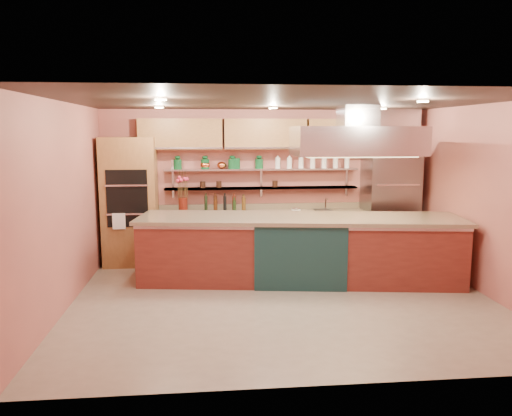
{
  "coord_description": "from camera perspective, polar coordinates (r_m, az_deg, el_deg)",
  "views": [
    {
      "loc": [
        -1.08,
        -6.86,
        2.4
      ],
      "look_at": [
        -0.29,
        1.0,
        1.18
      ],
      "focal_mm": 35.0,
      "sensor_mm": 36.0,
      "label": 1
    }
  ],
  "objects": [
    {
      "name": "bar_faucet",
      "position": [
        9.47,
        7.97,
        0.44
      ],
      "size": [
        0.03,
        0.03,
        0.23
      ],
      "primitive_type": "cylinder",
      "rotation": [
        0.0,
        0.0,
        0.04
      ],
      "color": "silver",
      "rests_on": "back_counter"
    },
    {
      "name": "refrigerator",
      "position": [
        9.72,
        15.02,
        0.47
      ],
      "size": [
        0.95,
        0.72,
        2.1
      ],
      "primitive_type": "cube",
      "color": "gray",
      "rests_on": "floor"
    },
    {
      "name": "green_canister",
      "position": [
        9.26,
        -2.33,
        5.11
      ],
      "size": [
        0.18,
        0.18,
        0.19
      ],
      "primitive_type": "cylinder",
      "rotation": [
        0.0,
        0.0,
        0.11
      ],
      "color": "#0E4520",
      "rests_on": "wall_shelf_upper"
    },
    {
      "name": "island",
      "position": [
        8.09,
        4.96,
        -4.67
      ],
      "size": [
        5.16,
        1.79,
        1.05
      ],
      "primitive_type": "cube",
      "rotation": [
        0.0,
        0.0,
        -0.14
      ],
      "color": "maroon",
      "rests_on": "floor"
    },
    {
      "name": "oil_bottle_cluster",
      "position": [
        9.11,
        -3.58,
        0.28
      ],
      "size": [
        0.84,
        0.42,
        0.26
      ],
      "primitive_type": "cube",
      "rotation": [
        0.0,
        0.0,
        -0.25
      ],
      "color": "black",
      "rests_on": "back_counter"
    },
    {
      "name": "wall_shelf_upper",
      "position": [
        9.31,
        0.67,
        4.44
      ],
      "size": [
        3.6,
        0.26,
        0.03
      ],
      "primitive_type": "cube",
      "color": "silver",
      "rests_on": "wall_back"
    },
    {
      "name": "wall_shelf_lower",
      "position": [
        9.34,
        0.66,
        2.3
      ],
      "size": [
        3.6,
        0.26,
        0.03
      ],
      "primitive_type": "cube",
      "color": "silver",
      "rests_on": "wall_back"
    },
    {
      "name": "copper_kettle",
      "position": [
        9.25,
        -3.95,
        4.91
      ],
      "size": [
        0.18,
        0.18,
        0.13
      ],
      "primitive_type": "ellipsoid",
      "rotation": [
        0.0,
        0.0,
        0.06
      ],
      "color": "#D96332",
      "rests_on": "wall_shelf_upper"
    },
    {
      "name": "ceiling_downlights",
      "position": [
        7.15,
        3.05,
        11.71
      ],
      "size": [
        4.0,
        2.8,
        0.02
      ],
      "primitive_type": "cube",
      "color": "#FFE5A5",
      "rests_on": "ceiling"
    },
    {
      "name": "oven_stack",
      "position": [
        9.23,
        -14.19,
        0.7
      ],
      "size": [
        0.95,
        0.64,
        2.3
      ],
      "primitive_type": "cube",
      "color": "#996637",
      "rests_on": "floor"
    },
    {
      "name": "floor",
      "position": [
        7.35,
        3.11,
        -10.41
      ],
      "size": [
        6.0,
        5.0,
        0.02
      ],
      "primitive_type": "cube",
      "color": "gray",
      "rests_on": "ground"
    },
    {
      "name": "wall_left",
      "position": [
        7.19,
        -21.13,
        0.17
      ],
      "size": [
        0.04,
        5.0,
        2.8
      ],
      "primitive_type": "cube",
      "color": "#BE6759",
      "rests_on": "floor"
    },
    {
      "name": "range_hood",
      "position": [
        8.08,
        11.46,
        7.52
      ],
      "size": [
        2.0,
        1.0,
        0.45
      ],
      "primitive_type": "cube",
      "color": "silver",
      "rests_on": "ceiling"
    },
    {
      "name": "flower_vase",
      "position": [
        9.11,
        -8.34,
        0.29
      ],
      "size": [
        0.19,
        0.19,
        0.29
      ],
      "primitive_type": "cylinder",
      "rotation": [
        0.0,
        0.0,
        0.22
      ],
      "color": "#5A160D",
      "rests_on": "back_counter"
    },
    {
      "name": "back_counter",
      "position": [
        9.32,
        0.77,
        -3.23
      ],
      "size": [
        3.84,
        0.64,
        0.93
      ],
      "primitive_type": "cube",
      "color": "tan",
      "rests_on": "floor"
    },
    {
      "name": "wall_back",
      "position": [
        9.47,
        0.88,
        2.7
      ],
      "size": [
        6.0,
        0.04,
        2.8
      ],
      "primitive_type": "cube",
      "color": "#BE6759",
      "rests_on": "floor"
    },
    {
      "name": "ceiling",
      "position": [
        6.95,
        3.31,
        12.04
      ],
      "size": [
        6.0,
        5.0,
        0.02
      ],
      "primitive_type": "cube",
      "color": "black",
      "rests_on": "wall_back"
    },
    {
      "name": "wall_front",
      "position": [
        4.6,
        8.02,
        -3.9
      ],
      "size": [
        6.0,
        0.04,
        2.8
      ],
      "primitive_type": "cube",
      "color": "#BE6759",
      "rests_on": "floor"
    },
    {
      "name": "kitchen_scale",
      "position": [
        9.27,
        4.59,
        -0.14
      ],
      "size": [
        0.17,
        0.14,
        0.08
      ],
      "primitive_type": "cube",
      "rotation": [
        0.0,
        0.0,
        -0.23
      ],
      "color": "white",
      "rests_on": "back_counter"
    },
    {
      "name": "wall_right",
      "position": [
        8.04,
        24.85,
        0.79
      ],
      "size": [
        0.04,
        5.0,
        2.8
      ],
      "primitive_type": "cube",
      "color": "#BE6759",
      "rests_on": "floor"
    },
    {
      "name": "upper_cabinets",
      "position": [
        9.24,
        1.02,
        8.45
      ],
      "size": [
        4.6,
        0.36,
        0.55
      ],
      "primitive_type": "cube",
      "color": "#996637",
      "rests_on": "wall_back"
    }
  ]
}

